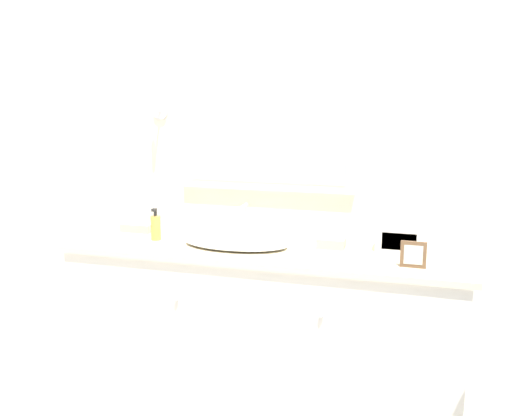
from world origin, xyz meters
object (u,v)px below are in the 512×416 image
(soap_bottle, at_px, (156,227))
(appliance_box, at_px, (400,238))
(picture_frame, at_px, (413,255))
(sink_basin, at_px, (236,242))

(soap_bottle, xyz_separation_m, appliance_box, (1.27, 0.16, -0.01))
(soap_bottle, relative_size, picture_frame, 1.42)
(soap_bottle, relative_size, appliance_box, 0.76)
(soap_bottle, bearing_deg, picture_frame, -5.13)
(appliance_box, distance_m, picture_frame, 0.29)
(sink_basin, height_order, picture_frame, sink_basin)
(picture_frame, bearing_deg, appliance_box, 104.87)
(sink_basin, xyz_separation_m, soap_bottle, (-0.45, -0.01, 0.05))
(soap_bottle, xyz_separation_m, picture_frame, (1.34, -0.12, -0.01))
(picture_frame, bearing_deg, soap_bottle, 174.87)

